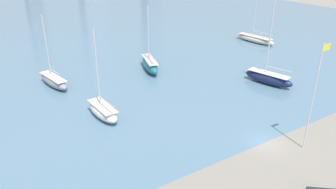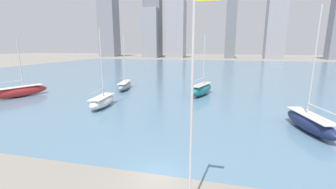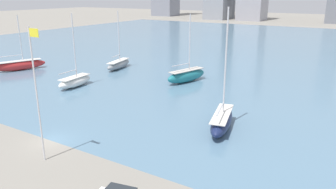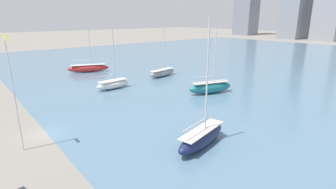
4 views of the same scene
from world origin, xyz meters
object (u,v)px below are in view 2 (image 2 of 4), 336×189
Objects in this scene: sailboat_navy at (310,122)px; sailboat_white at (102,101)px; flag_pole at (193,99)px; sailboat_red at (19,91)px; sailboat_teal at (202,89)px; sailboat_gray at (125,85)px.

sailboat_white is at bearing 158.46° from sailboat_navy.
sailboat_white is (-16.42, 19.10, -5.65)m from flag_pole.
sailboat_red is at bearing 147.98° from flag_pole.
sailboat_white is 18.80m from sailboat_teal.
sailboat_teal is at bearing 37.18° from sailboat_red.
flag_pole is at bearing -53.30° from sailboat_white.
flag_pole is at bearing -70.87° from sailboat_gray.
sailboat_navy is (13.32, -16.13, -0.09)m from sailboat_teal.
sailboat_red is at bearing 158.18° from sailboat_navy.
sailboat_red is at bearing -154.74° from sailboat_gray.
flag_pole is at bearing -11.06° from sailboat_red.
flag_pole is 38.90m from sailboat_gray.
sailboat_red is (-18.59, 2.79, 0.09)m from sailboat_white.
sailboat_red is (-32.78, -9.54, -0.11)m from sailboat_teal.
sailboat_white is 0.88× the size of sailboat_navy.
sailboat_navy is (46.10, -6.60, 0.02)m from sailboat_red.
sailboat_teal is (16.88, -1.98, 0.22)m from sailboat_gray.
sailboat_gray is (-19.11, 33.40, -5.67)m from flag_pole.
flag_pole is at bearing -139.63° from sailboat_navy.
sailboat_gray reaches higher than sailboat_red.
sailboat_gray is at bearing -170.11° from sailboat_teal.
sailboat_red is (-35.01, 21.89, -5.56)m from flag_pole.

